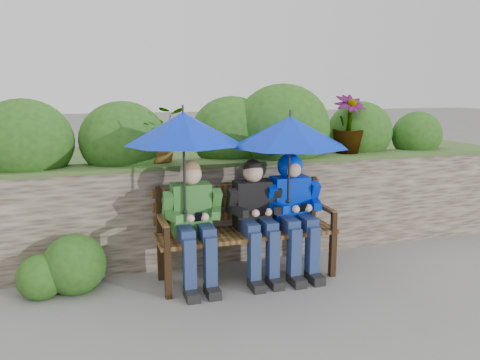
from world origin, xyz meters
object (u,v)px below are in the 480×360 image
object	(u,v)px
park_bench	(245,224)
boy_right	(294,204)
boy_middle	(256,213)
umbrella_right	(290,132)
umbrella_left	(183,128)
boy_left	(194,218)

from	to	relation	value
park_bench	boy_right	distance (m)	0.50
boy_middle	boy_right	size ratio (longest dim) A/B	0.97
boy_right	umbrella_right	world-z (taller)	umbrella_right
boy_right	umbrella_left	bearing A→B (deg)	-178.12
umbrella_left	umbrella_right	distance (m)	0.99
boy_right	umbrella_left	distance (m)	1.29
park_bench	boy_middle	world-z (taller)	boy_middle
park_bench	boy_right	xyz separation A→B (m)	(0.46, -0.07, 0.18)
boy_middle	umbrella_right	bearing A→B (deg)	-0.76
park_bench	boy_left	xyz separation A→B (m)	(-0.51, -0.08, 0.13)
park_bench	umbrella_right	world-z (taller)	umbrella_right
umbrella_right	boy_middle	bearing A→B (deg)	179.24
boy_middle	boy_right	bearing A→B (deg)	1.44
boy_left	umbrella_left	world-z (taller)	umbrella_left
park_bench	umbrella_right	distance (m)	0.96
umbrella_right	boy_right	bearing A→B (deg)	12.91
boy_right	umbrella_right	bearing A→B (deg)	-167.09
boy_middle	umbrella_left	bearing A→B (deg)	-177.87
umbrella_right	boy_left	bearing A→B (deg)	179.85
boy_left	boy_middle	world-z (taller)	boy_left
boy_left	boy_right	size ratio (longest dim) A/B	0.99
park_bench	umbrella_left	bearing A→B (deg)	-170.09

